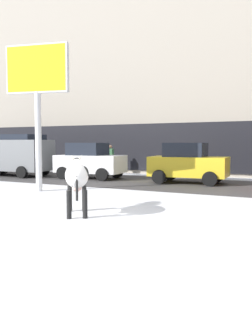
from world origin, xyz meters
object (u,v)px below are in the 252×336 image
(billboard, at_px, (37,78))
(car_grey_van, at_px, (12,154))
(car_yellow_hatchback, at_px, (188,163))
(pedestrian_near_billboard, at_px, (110,159))
(car_white_hatchback, at_px, (90,161))
(cow_holstein, at_px, (77,176))

(billboard, xyz_separation_m, car_grey_van, (-5.72, 4.35, -3.07))
(car_yellow_hatchback, distance_m, pedestrian_near_billboard, 6.04)
(car_grey_van, bearing_deg, car_white_hatchback, 7.80)
(cow_holstein, height_order, pedestrian_near_billboard, pedestrian_near_billboard)
(billboard, bearing_deg, car_white_hatchback, 100.62)
(car_white_hatchback, height_order, car_yellow_hatchback, same)
(cow_holstein, bearing_deg, car_grey_van, 142.57)
(car_grey_van, relative_size, pedestrian_near_billboard, 2.72)
(car_white_hatchback, bearing_deg, billboard, -79.38)
(billboard, distance_m, pedestrian_near_billboard, 8.56)
(car_grey_van, relative_size, car_yellow_hatchback, 1.31)
(car_grey_van, xyz_separation_m, pedestrian_near_billboard, (4.45, 3.39, -0.36))
(cow_holstein, relative_size, billboard, 0.32)
(car_white_hatchback, bearing_deg, car_yellow_hatchback, 3.21)
(car_white_hatchback, bearing_deg, pedestrian_near_billboard, 96.82)
(cow_holstein, xyz_separation_m, billboard, (-3.95, 3.05, 3.31))
(pedestrian_near_billboard, bearing_deg, billboard, -80.71)
(car_white_hatchback, height_order, pedestrian_near_billboard, car_white_hatchback)
(car_yellow_hatchback, xyz_separation_m, pedestrian_near_billboard, (-5.52, 2.45, -0.05))
(billboard, bearing_deg, cow_holstein, -37.67)
(cow_holstein, relative_size, pedestrian_near_billboard, 1.03)
(car_yellow_hatchback, bearing_deg, billboard, -128.79)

